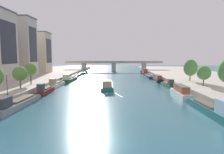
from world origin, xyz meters
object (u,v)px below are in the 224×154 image
Objects in this scene: moored_boat_right_far at (211,109)px; moored_boat_right_midway at (168,85)px; moored_boat_right_lone at (180,91)px; moored_boat_left_midway at (84,73)px; moored_boat_right_gap_after at (157,79)px; tree_left_end_of_row at (20,74)px; moored_boat_left_upstream at (45,90)px; moored_boat_right_near at (150,76)px; moored_boat_left_far at (16,103)px; tree_left_midway at (30,69)px; moored_boat_left_gap_after at (70,79)px; tree_right_third at (204,73)px; tree_right_by_lamp at (190,68)px; moored_boat_right_second at (144,72)px; bridge_far at (114,65)px; barge_midriver at (107,85)px; moored_boat_left_downstream at (56,84)px; lamppost_left_bank at (7,83)px; moored_boat_left_near at (77,75)px.

moored_boat_right_far is 1.34× the size of moored_boat_right_midway.
moored_boat_left_midway is at bearing 118.84° from moored_boat_right_lone.
moored_boat_right_gap_after is 50.55m from tree_left_end_of_row.
moored_boat_left_upstream is 0.60× the size of moored_boat_right_near.
moored_boat_left_midway is at bearing 89.67° from moored_boat_left_upstream.
moored_boat_right_lone is at bearing 18.25° from moored_boat_left_far.
tree_left_midway reaches higher than moored_boat_right_gap_after.
tree_left_end_of_row is at bearing -101.13° from moored_boat_left_gap_after.
tree_left_end_of_row reaches higher than tree_right_third.
moored_boat_left_midway is 1.21× the size of moored_boat_right_lone.
tree_right_by_lamp reaches higher than tree_left_end_of_row.
moored_boat_right_midway is at bearing 17.96° from moored_boat_left_upstream.
moored_boat_right_lone is 45.00m from moored_boat_right_near.
moored_boat_right_second is 2.66× the size of tree_left_end_of_row.
moored_boat_right_far reaches higher than moored_boat_right_near.
moored_boat_left_midway is at bearing 84.71° from tree_left_end_of_row.
moored_boat_right_far is 2.23× the size of tree_left_midway.
moored_boat_left_gap_after is at bearing 140.19° from moored_boat_right_lone.
moored_boat_right_midway is (36.12, 11.71, -0.06)m from moored_boat_left_upstream.
tree_right_by_lamp reaches higher than tree_left_midway.
moored_boat_right_lone is 0.79× the size of moored_boat_right_second.
moored_boat_right_gap_after is (35.75, -0.41, 0.18)m from moored_boat_left_gap_after.
moored_boat_right_far is 97.08m from bridge_far.
moored_boat_left_far is at bearing -144.60° from moored_boat_right_midway.
moored_boat_left_gap_after reaches higher than moored_boat_left_midway.
moored_boat_right_near is at bearing 59.17° from barge_midriver.
moored_boat_left_midway is at bearing 88.87° from moored_boat_left_downstream.
barge_midriver is at bearing -5.98° from moored_boat_left_downstream.
moored_boat_left_gap_after is at bearing 86.89° from moored_boat_left_downstream.
barge_midriver is 3.73× the size of lamppost_left_bank.
moored_boat_left_near is at bearing -119.37° from bridge_far.
tree_left_midway is 0.87× the size of tree_right_by_lamp.
moored_boat_right_lone is (36.06, -14.42, 0.26)m from moored_boat_left_downstream.
tree_left_midway is (-6.27, -56.26, 5.69)m from moored_boat_left_midway.
moored_boat_right_lone is (35.80, 11.80, 0.28)m from moored_boat_left_far.
moored_boat_left_downstream is 1.91× the size of tree_left_midway.
tree_left_midway reaches higher than moored_boat_right_far.
tree_left_end_of_row is (-5.86, -63.33, 5.03)m from moored_boat_left_midway.
moored_boat_left_gap_after is at bearing -109.23° from bridge_far.
barge_midriver is 23.25m from moored_boat_left_gap_after.
tree_left_midway reaches higher than barge_midriver.
moored_boat_right_second reaches higher than moored_boat_left_far.
tree_left_end_of_row reaches higher than moored_boat_left_downstream.
moored_boat_left_downstream is at bearing 168.61° from tree_right_third.
tree_left_midway reaches higher than lamppost_left_bank.
moored_boat_left_far is 1.54× the size of moored_boat_left_upstream.
moored_boat_right_second is at bearing 60.52° from lamppost_left_bank.
moored_boat_left_upstream is at bearing -162.04° from moored_boat_right_midway.
tree_left_end_of_row is at bearing 99.39° from lamppost_left_bank.
moored_boat_left_upstream is at bearing 20.16° from tree_left_end_of_row.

